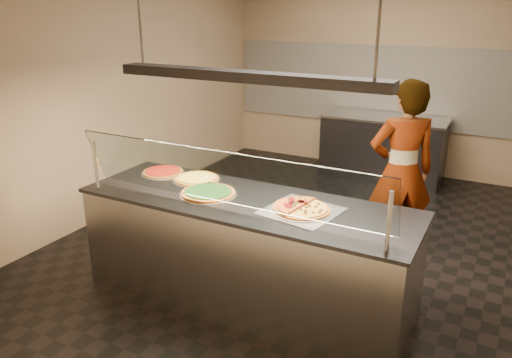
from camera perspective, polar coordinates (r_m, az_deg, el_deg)
The scene contains 19 objects.
ground at distance 5.56m, azimuth 6.09°, elevation -7.32°, with size 5.00×6.00×0.02m, color black.
wall_back at distance 7.91m, azimuth 14.92°, elevation 11.65°, with size 5.00×0.02×3.00m, color tan.
wall_front at distance 2.61m, azimuth -18.49°, elevation -3.60°, with size 5.00×0.02×3.00m, color tan.
wall_left at distance 6.40m, azimuth -15.01°, elevation 9.96°, with size 0.02×6.00×3.00m, color tan.
tile_band at distance 7.91m, azimuth 14.74°, elevation 10.19°, with size 4.90×0.02×1.20m, color silver.
serving_counter at distance 4.36m, azimuth -1.08°, elevation -8.07°, with size 2.88×0.94×0.93m.
sneeze_guard at distance 3.79m, azimuth -3.66°, elevation 0.07°, with size 2.64×0.18×0.54m.
perforated_tray at distance 3.96m, azimuth 5.22°, elevation -3.60°, with size 0.62×0.62×0.01m.
half_pizza_pepperoni at distance 3.99m, azimuth 3.80°, elevation -2.95°, with size 0.29×0.48×0.05m.
half_pizza_sausage at distance 3.91m, azimuth 6.71°, elevation -3.61°, with size 0.29×0.48×0.04m.
pizza_spinach at distance 4.30m, azimuth -5.47°, elevation -1.56°, with size 0.49×0.49×0.03m.
pizza_cheese at distance 4.67m, azimuth -6.77°, elevation 0.08°, with size 0.44×0.44×0.03m.
pizza_tomato at distance 4.90m, azimuth -10.54°, elevation 0.84°, with size 0.41×0.41×0.03m.
pizza_spatula at distance 4.55m, azimuth -5.82°, elevation -0.18°, with size 0.18×0.23×0.02m.
prep_table at distance 7.65m, azimuth 14.27°, elevation 3.52°, with size 1.77×0.74×0.93m.
worker at distance 5.12m, azimuth 16.28°, elevation 0.80°, with size 0.67×0.44×1.83m, color #413C46.
heat_lamp_housing at distance 3.91m, azimuth -1.22°, elevation 11.64°, with size 2.30×0.18×0.08m, color #2D2D31.
lamp_rod_left at distance 4.44m, azimuth -13.28°, elevation 19.14°, with size 0.02×0.02×1.01m, color #B7B7BC.
lamp_rod_right at distance 3.49m, azimuth 14.06°, elevation 19.16°, with size 0.02×0.02×1.01m, color #B7B7BC.
Camera 1 is at (1.80, -4.64, 2.47)m, focal length 35.00 mm.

